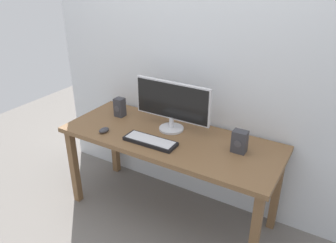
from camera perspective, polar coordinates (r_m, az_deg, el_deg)
The scene contains 8 objects.
ground_plane at distance 2.85m, azimuth 0.25°, elevation -15.36°, with size 6.00×6.00×0.00m, color slate.
wall_back at distance 2.49m, azimuth 4.74°, elevation 17.09°, with size 2.66×0.04×3.00m, color silver.
desk at distance 2.48m, azimuth 0.28°, elevation -4.27°, with size 1.65×0.64×0.71m.
monitor at distance 2.46m, azimuth 0.71°, elevation 3.05°, with size 0.62×0.19×0.38m.
keyboard_primary at distance 2.35m, azimuth -3.09°, elevation -3.40°, with size 0.39×0.14×0.03m.
mouse at distance 2.54m, azimuth -11.01°, elevation -1.48°, with size 0.06×0.09×0.04m, color #333338.
speaker_right at distance 2.26m, azimuth 12.27°, elevation -3.40°, with size 0.10×0.08×0.16m.
speaker_left at distance 2.76m, azimuth -8.35°, elevation 2.45°, with size 0.08×0.08×0.16m.
Camera 1 is at (1.08, -1.85, 1.87)m, focal length 35.25 mm.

